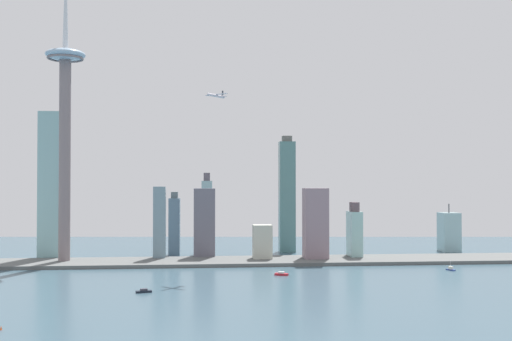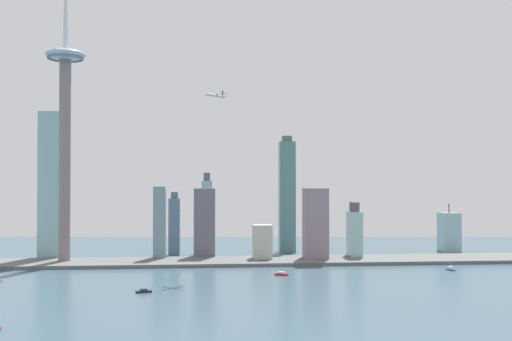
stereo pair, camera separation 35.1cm
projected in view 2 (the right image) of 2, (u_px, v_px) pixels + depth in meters
waterfront_pier at (259, 261)px, 678.93m from camera, size 675.32×70.46×3.83m
observation_tower at (65, 106)px, 671.19m from camera, size 43.75×43.75×362.36m
skyscraper_0 at (315, 225)px, 690.53m from camera, size 26.84×24.15×83.57m
skyscraper_1 at (159, 224)px, 695.24m from camera, size 13.86×12.06×85.38m
skyscraper_2 at (287, 196)px, 784.97m from camera, size 20.47×17.53×150.47m
skyscraper_3 at (50, 186)px, 702.50m from camera, size 26.52×13.87×172.50m
skyscraper_4 at (262, 243)px, 687.52m from camera, size 21.33×18.91×41.90m
skyscraper_5 at (449, 232)px, 792.64m from camera, size 22.98×26.05×62.01m
skyscraper_6 at (207, 215)px, 769.65m from camera, size 13.34×23.82×102.27m
skyscraper_7 at (174, 226)px, 745.04m from camera, size 13.48×25.52×78.50m
skyscraper_8 at (354, 233)px, 709.21m from camera, size 13.49×27.37×66.98m
skyscraper_9 at (204, 224)px, 709.49m from camera, size 24.82×15.35×83.09m
boat_0 at (144, 291)px, 495.52m from camera, size 13.52×7.91×3.26m
boat_1 at (451, 269)px, 620.15m from camera, size 7.19×11.19×10.18m
boat_2 at (281, 274)px, 586.39m from camera, size 13.68×9.48×3.73m
channel_buoy_0 at (1, 328)px, 370.46m from camera, size 1.44×1.44×2.53m
airplane at (216, 95)px, 614.98m from camera, size 22.54×22.31×7.82m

